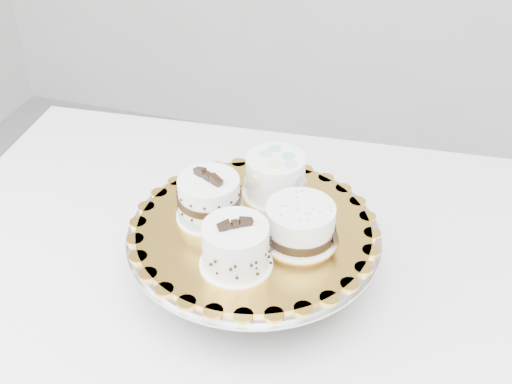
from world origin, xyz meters
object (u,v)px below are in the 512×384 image
(cake_board, at_px, (254,228))
(cake_banded, at_px, (209,199))
(cake_swirl, at_px, (236,247))
(cake_dots, at_px, (275,176))
(cake_stand, at_px, (254,246))
(table, at_px, (282,295))
(cake_ribbon, at_px, (301,224))

(cake_board, xyz_separation_m, cake_banded, (-0.08, 0.01, 0.04))
(cake_board, xyz_separation_m, cake_swirl, (0.00, -0.09, 0.04))
(cake_dots, bearing_deg, cake_stand, -101.22)
(table, height_order, cake_board, cake_board)
(cake_stand, distance_m, cake_banded, 0.11)
(table, bearing_deg, cake_stand, -136.82)
(cake_banded, height_order, cake_ribbon, cake_banded)
(cake_stand, relative_size, cake_dots, 3.35)
(cake_dots, bearing_deg, table, -65.47)
(cake_ribbon, bearing_deg, cake_board, 154.67)
(table, relative_size, cake_board, 3.72)
(cake_banded, bearing_deg, cake_board, 20.76)
(cake_swirl, height_order, cake_dots, cake_swirl)
(cake_banded, distance_m, cake_dots, 0.12)
(cake_board, distance_m, cake_banded, 0.08)
(cake_dots, xyz_separation_m, cake_ribbon, (0.07, -0.10, -0.01))
(table, relative_size, cake_swirl, 10.26)
(cake_board, relative_size, cake_ribbon, 2.74)
(cake_board, xyz_separation_m, cake_dots, (0.01, 0.10, 0.04))
(cake_banded, height_order, cake_dots, cake_banded)
(cake_swirl, xyz_separation_m, cake_dots, (0.01, 0.19, 0.00))
(table, distance_m, cake_banded, 0.25)
(cake_board, bearing_deg, cake_stand, 116.57)
(cake_stand, distance_m, cake_swirl, 0.12)
(table, relative_size, cake_stand, 3.42)
(cake_ribbon, bearing_deg, cake_banded, 154.44)
(cake_swirl, xyz_separation_m, cake_banded, (-0.08, 0.10, -0.00))
(table, bearing_deg, cake_dots, 116.46)
(cake_dots, bearing_deg, cake_banded, -139.86)
(cake_banded, distance_m, cake_ribbon, 0.15)
(cake_ribbon, bearing_deg, table, 106.63)
(cake_board, bearing_deg, cake_dots, 85.12)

